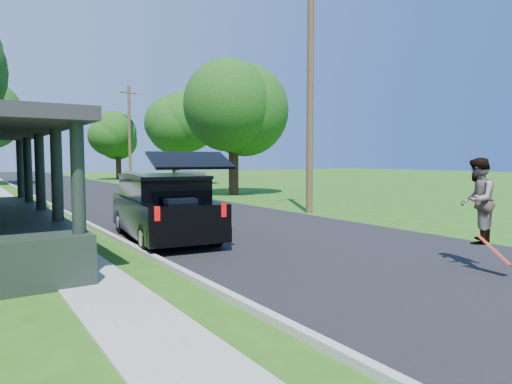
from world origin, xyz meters
TOP-DOWN VIEW (x-y plane):
  - ground at (0.00, 0.00)m, footprint 140.00×140.00m
  - street at (0.00, 20.00)m, footprint 8.00×120.00m
  - curb at (-4.05, 20.00)m, footprint 0.15×120.00m
  - sidewalk at (-5.60, 20.00)m, footprint 1.30×120.00m
  - black_suv at (-2.88, 4.71)m, footprint 2.51×5.34m
  - skateboarder at (1.13, -1.89)m, footprint 1.03×0.92m
  - skateboard at (0.98, -2.36)m, footprint 0.21×0.70m
  - tree_right_near at (6.52, 17.21)m, footprint 5.81×5.75m
  - tree_right_mid at (7.53, 28.60)m, footprint 7.07×6.77m
  - tree_right_far at (6.66, 42.01)m, footprint 5.43×5.17m
  - utility_pole_near at (4.50, 7.42)m, footprint 1.71×0.30m
  - utility_pole_far at (7.00, 38.95)m, footprint 1.81×0.38m

SIDE VIEW (x-z plane):
  - ground at x=0.00m, z-range 0.00..0.00m
  - street at x=0.00m, z-range -0.01..0.01m
  - curb at x=-4.05m, z-range -0.06..0.06m
  - sidewalk at x=-5.60m, z-range -0.01..0.01m
  - skateboard at x=0.98m, z-range 0.18..0.73m
  - black_suv at x=-2.88m, z-range -0.28..2.12m
  - skateboarder at x=1.13m, z-range 0.52..2.25m
  - tree_right_far at x=6.66m, z-range 1.10..8.63m
  - utility_pole_far at x=7.00m, z-range 0.16..9.69m
  - utility_pole_near at x=4.50m, z-range 0.15..10.79m
  - tree_right_mid at x=7.53m, z-range 1.31..9.92m
  - tree_right_near at x=6.52m, z-range 1.38..9.98m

